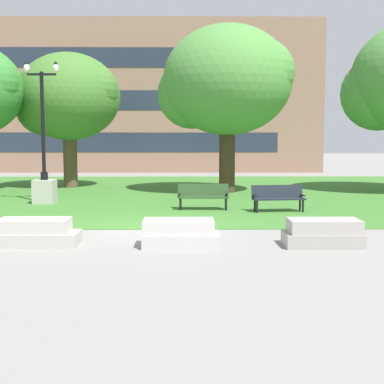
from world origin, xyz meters
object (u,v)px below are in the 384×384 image
(concrete_block_left, at_px, (180,234))
(park_bench_near_right, at_px, (278,196))
(concrete_block_right, at_px, (323,233))
(park_bench_near_left, at_px, (203,195))
(lamp_post_right, at_px, (44,175))
(concrete_block_center, at_px, (38,233))

(concrete_block_left, relative_size, park_bench_near_right, 0.98)
(concrete_block_right, distance_m, park_bench_near_left, 6.88)
(park_bench_near_right, bearing_deg, concrete_block_left, -119.64)
(park_bench_near_right, height_order, lamp_post_right, lamp_post_right)
(concrete_block_center, relative_size, park_bench_near_left, 1.04)
(concrete_block_center, bearing_deg, concrete_block_right, -1.29)
(concrete_block_right, relative_size, lamp_post_right, 0.33)
(concrete_block_center, height_order, park_bench_near_right, park_bench_near_right)
(concrete_block_center, height_order, lamp_post_right, lamp_post_right)
(lamp_post_right, bearing_deg, concrete_block_left, -57.11)
(park_bench_near_left, relative_size, park_bench_near_right, 0.98)
(lamp_post_right, bearing_deg, concrete_block_right, -43.47)
(concrete_block_center, distance_m, park_bench_near_right, 8.75)
(concrete_block_center, xyz_separation_m, lamp_post_right, (-1.97, 8.12, 0.80))
(concrete_block_right, xyz_separation_m, lamp_post_right, (-8.73, 8.27, 0.80))
(concrete_block_right, relative_size, park_bench_near_right, 0.98)
(concrete_block_left, height_order, lamp_post_right, lamp_post_right)
(park_bench_near_right, bearing_deg, lamp_post_right, 164.04)
(concrete_block_right, bearing_deg, concrete_block_left, -179.96)
(park_bench_near_right, bearing_deg, park_bench_near_left, 167.78)
(park_bench_near_left, bearing_deg, park_bench_near_right, -12.22)
(concrete_block_left, distance_m, park_bench_near_right, 6.68)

